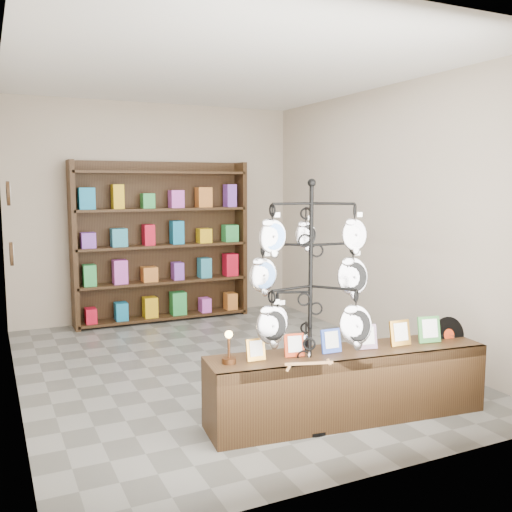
# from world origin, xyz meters

# --- Properties ---
(ground) EXTENTS (5.00, 5.00, 0.00)m
(ground) POSITION_xyz_m (0.00, 0.00, 0.00)
(ground) COLOR slate
(ground) RESTS_ON ground
(room_envelope) EXTENTS (5.00, 5.00, 5.00)m
(room_envelope) POSITION_xyz_m (0.00, 0.00, 1.85)
(room_envelope) COLOR #AD9F8B
(room_envelope) RESTS_ON ground
(display_tree) EXTENTS (1.05, 1.05, 1.93)m
(display_tree) POSITION_xyz_m (0.02, -1.66, 1.12)
(display_tree) COLOR black
(display_tree) RESTS_ON ground
(front_shelf) EXTENTS (2.35, 0.73, 0.82)m
(front_shelf) POSITION_xyz_m (0.39, -1.65, 0.29)
(front_shelf) COLOR black
(front_shelf) RESTS_ON ground
(back_shelving) EXTENTS (2.42, 0.36, 2.20)m
(back_shelving) POSITION_xyz_m (0.00, 2.30, 1.03)
(back_shelving) COLOR black
(back_shelving) RESTS_ON ground
(wall_clocks) EXTENTS (0.03, 0.24, 0.84)m
(wall_clocks) POSITION_xyz_m (-1.97, 0.80, 1.50)
(wall_clocks) COLOR black
(wall_clocks) RESTS_ON ground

